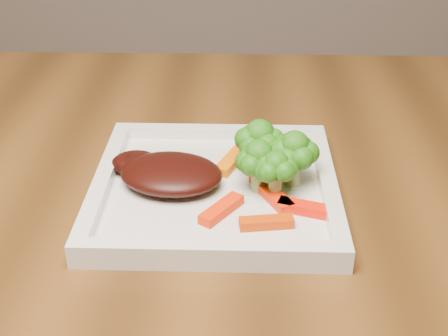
{
  "coord_description": "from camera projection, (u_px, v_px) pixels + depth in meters",
  "views": [
    {
      "loc": [
        -0.27,
        -0.74,
        1.13
      ],
      "look_at": [
        -0.29,
        -0.14,
        0.79
      ],
      "focal_mm": 50.0,
      "sensor_mm": 36.0,
      "label": 1
    }
  ],
  "objects": [
    {
      "name": "broccoli_0",
      "position": [
        259.0,
        146.0,
        0.71
      ],
      "size": [
        0.06,
        0.06,
        0.07
      ],
      "primitive_type": null,
      "rotation": [
        0.0,
        0.0,
        0.01
      ],
      "color": "#326E12",
      "rests_on": "plate"
    },
    {
      "name": "carrot_0",
      "position": [
        266.0,
        222.0,
        0.63
      ],
      "size": [
        0.06,
        0.02,
        0.01
      ],
      "primitive_type": "cube",
      "rotation": [
        0.0,
        0.0,
        0.14
      ],
      "color": "#CC3703",
      "rests_on": "plate"
    },
    {
      "name": "broccoli_2",
      "position": [
        276.0,
        173.0,
        0.67
      ],
      "size": [
        0.07,
        0.07,
        0.06
      ],
      "primitive_type": null,
      "rotation": [
        0.0,
        0.0,
        0.31
      ],
      "color": "#1B5E0F",
      "rests_on": "plate"
    },
    {
      "name": "carrot_4",
      "position": [
        231.0,
        161.0,
        0.74
      ],
      "size": [
        0.04,
        0.07,
        0.01
      ],
      "primitive_type": "cube",
      "rotation": [
        0.0,
        0.0,
        1.18
      ],
      "color": "orange",
      "rests_on": "plate"
    },
    {
      "name": "steak",
      "position": [
        171.0,
        174.0,
        0.7
      ],
      "size": [
        0.13,
        0.11,
        0.03
      ],
      "primitive_type": "ellipsoid",
      "rotation": [
        0.0,
        0.0,
        -0.18
      ],
      "color": "black",
      "rests_on": "plate"
    },
    {
      "name": "broccoli_3",
      "position": [
        259.0,
        165.0,
        0.68
      ],
      "size": [
        0.06,
        0.06,
        0.06
      ],
      "primitive_type": null,
      "rotation": [
        0.0,
        0.0,
        -0.14
      ],
      "color": "#256A11",
      "rests_on": "plate"
    },
    {
      "name": "plate",
      "position": [
        215.0,
        192.0,
        0.7
      ],
      "size": [
        0.27,
        0.27,
        0.01
      ],
      "primitive_type": "cube",
      "color": "white",
      "rests_on": "dining_table"
    },
    {
      "name": "carrot_1",
      "position": [
        308.0,
        209.0,
        0.65
      ],
      "size": [
        0.07,
        0.04,
        0.01
      ],
      "primitive_type": "cube",
      "rotation": [
        0.0,
        0.0,
        -0.32
      ],
      "color": "#F61A04",
      "rests_on": "plate"
    },
    {
      "name": "carrot_2",
      "position": [
        221.0,
        209.0,
        0.65
      ],
      "size": [
        0.05,
        0.06,
        0.01
      ],
      "primitive_type": "cube",
      "rotation": [
        0.0,
        0.0,
        0.96
      ],
      "color": "#F52B03",
      "rests_on": "plate"
    },
    {
      "name": "broccoli_1",
      "position": [
        294.0,
        159.0,
        0.69
      ],
      "size": [
        0.06,
        0.06,
        0.06
      ],
      "primitive_type": null,
      "rotation": [
        0.0,
        0.0,
        0.04
      ],
      "color": "#1A6D12",
      "rests_on": "plate"
    },
    {
      "name": "carrot_5",
      "position": [
        273.0,
        195.0,
        0.68
      ],
      "size": [
        0.04,
        0.06,
        0.01
      ],
      "primitive_type": "cube",
      "rotation": [
        0.0,
        0.0,
        -1.1
      ],
      "color": "#FF2A04",
      "rests_on": "plate"
    },
    {
      "name": "carrot_6",
      "position": [
        270.0,
        175.0,
        0.71
      ],
      "size": [
        0.05,
        0.04,
        0.01
      ],
      "primitive_type": "cube",
      "rotation": [
        0.0,
        0.0,
        0.52
      ],
      "color": "#E23E03",
      "rests_on": "plate"
    }
  ]
}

